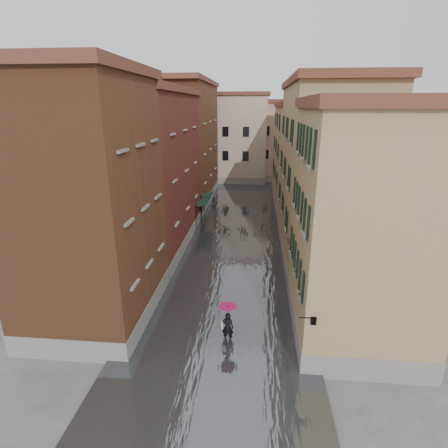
% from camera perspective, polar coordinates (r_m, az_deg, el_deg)
% --- Properties ---
extents(ground, '(120.00, 120.00, 0.00)m').
position_cam_1_polar(ground, '(22.31, 0.07, -12.58)').
color(ground, '#4F5052').
rests_on(ground, ground).
extents(floodwater, '(10.00, 60.00, 0.20)m').
position_cam_1_polar(floodwater, '(34.02, 2.12, -1.00)').
color(floodwater, '#43484B').
rests_on(floodwater, ground).
extents(building_left_near, '(6.00, 8.00, 13.00)m').
position_cam_1_polar(building_left_near, '(19.77, -21.17, 2.52)').
color(building_left_near, brown).
rests_on(building_left_near, ground).
extents(building_left_mid, '(6.00, 14.00, 12.50)m').
position_cam_1_polar(building_left_mid, '(29.80, -11.91, 8.02)').
color(building_left_mid, maroon).
rests_on(building_left_mid, ground).
extents(building_left_far, '(6.00, 16.00, 14.00)m').
position_cam_1_polar(building_left_far, '(44.09, -6.22, 12.67)').
color(building_left_far, brown).
rests_on(building_left_far, ground).
extents(building_right_near, '(6.00, 8.00, 11.50)m').
position_cam_1_polar(building_right_near, '(18.69, 21.35, -0.82)').
color(building_right_near, '#99884F').
rests_on(building_right_near, ground).
extents(building_right_mid, '(6.00, 14.00, 13.00)m').
position_cam_1_polar(building_right_mid, '(28.90, 15.91, 7.89)').
color(building_right_mid, '#968A5B').
rests_on(building_right_mid, ground).
extents(building_right_far, '(6.00, 16.00, 11.50)m').
position_cam_1_polar(building_right_far, '(43.67, 12.48, 10.64)').
color(building_right_far, '#99884F').
rests_on(building_right_far, ground).
extents(building_end_cream, '(12.00, 9.00, 13.00)m').
position_cam_1_polar(building_end_cream, '(57.39, 0.66, 13.67)').
color(building_end_cream, '#B39F8E').
rests_on(building_end_cream, ground).
extents(building_end_pink, '(10.00, 9.00, 12.00)m').
position_cam_1_polar(building_end_pink, '(59.38, 9.75, 13.10)').
color(building_end_pink, tan).
rests_on(building_end_pink, ground).
extents(awning_near, '(1.09, 3.31, 2.80)m').
position_cam_1_polar(awning_near, '(35.00, -3.40, 3.62)').
color(awning_near, black).
rests_on(awning_near, ground).
extents(awning_far, '(1.09, 2.73, 2.80)m').
position_cam_1_polar(awning_far, '(37.33, -2.85, 4.57)').
color(awning_far, black).
rests_on(awning_far, ground).
extents(wall_lantern, '(0.71, 0.22, 0.35)m').
position_cam_1_polar(wall_lantern, '(15.76, 14.32, -14.94)').
color(wall_lantern, black).
rests_on(wall_lantern, ground).
extents(window_planters, '(0.59, 7.97, 0.84)m').
position_cam_1_polar(window_planters, '(19.98, 11.74, -5.54)').
color(window_planters, brown).
rests_on(window_planters, ground).
extents(pedestrian_main, '(0.94, 0.94, 2.06)m').
position_cam_1_polar(pedestrian_main, '(18.42, 0.60, -15.46)').
color(pedestrian_main, black).
rests_on(pedestrian_main, ground).
extents(pedestrian_far, '(0.78, 0.62, 1.54)m').
position_cam_1_polar(pedestrian_far, '(40.93, -1.58, 3.42)').
color(pedestrian_far, black).
rests_on(pedestrian_far, ground).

